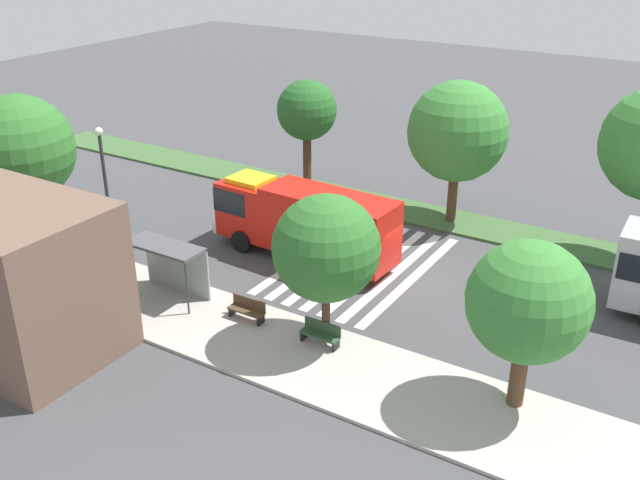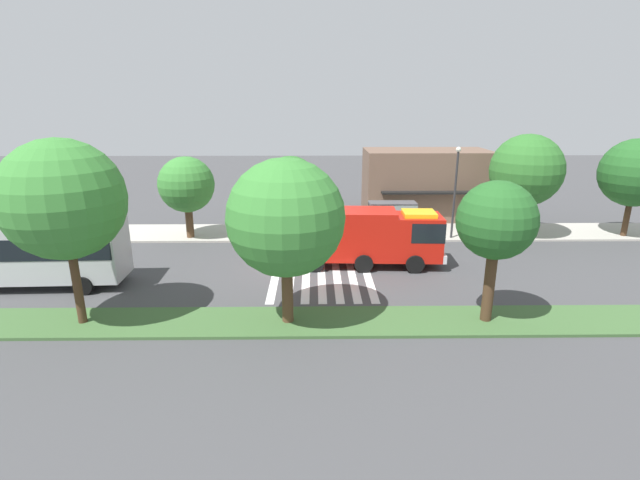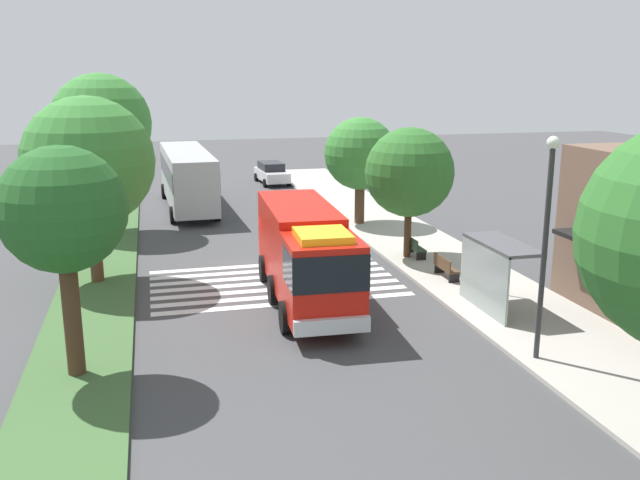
{
  "view_description": "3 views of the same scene",
  "coord_description": "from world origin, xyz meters",
  "px_view_note": "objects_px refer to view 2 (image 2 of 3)",
  "views": [
    {
      "loc": [
        -12.59,
        26.92,
        15.35
      ],
      "look_at": [
        3.58,
        0.76,
        1.18
      ],
      "focal_mm": 40.44,
      "sensor_mm": 36.0,
      "label": 1
    },
    {
      "loc": [
        1.41,
        -26.46,
        9.89
      ],
      "look_at": [
        1.77,
        1.96,
        1.27
      ],
      "focal_mm": 26.01,
      "sensor_mm": 36.0,
      "label": 2
    },
    {
      "loc": [
        28.52,
        -4.73,
        8.49
      ],
      "look_at": [
        1.47,
        2.0,
        1.62
      ],
      "focal_mm": 38.48,
      "sensor_mm": 36.0,
      "label": 3
    }
  ],
  "objects_px": {
    "transit_bus": "(10,249)",
    "median_tree_far_west": "(63,200)",
    "bus_stop_shelter": "(393,213)",
    "sidewalk_tree_far_west": "(186,185)",
    "fire_truck": "(369,235)",
    "sidewalk_tree_far_east": "(635,173)",
    "median_tree_west": "(286,218)",
    "bench_near_shelter": "(339,229)",
    "bench_west_of_shelter": "(292,230)",
    "sidewalk_tree_west": "(291,184)",
    "street_lamp": "(455,186)",
    "median_tree_center": "(496,222)",
    "sidewalk_tree_east": "(526,170)"
  },
  "relations": [
    {
      "from": "sidewalk_tree_far_east",
      "to": "median_tree_far_west",
      "type": "distance_m",
      "value": 36.51
    },
    {
      "from": "bench_west_of_shelter",
      "to": "median_tree_far_west",
      "type": "xyz_separation_m",
      "value": [
        -8.96,
        -14.02,
        5.25
      ]
    },
    {
      "from": "sidewalk_tree_far_west",
      "to": "fire_truck",
      "type": "bearing_deg",
      "value": -25.37
    },
    {
      "from": "transit_bus",
      "to": "bus_stop_shelter",
      "type": "xyz_separation_m",
      "value": [
        22.28,
        9.42,
        -0.29
      ]
    },
    {
      "from": "bus_stop_shelter",
      "to": "sidewalk_tree_far_east",
      "type": "relative_size",
      "value": 0.49
    },
    {
      "from": "sidewalk_tree_west",
      "to": "street_lamp",
      "type": "bearing_deg",
      "value": -1.94
    },
    {
      "from": "sidewalk_tree_far_west",
      "to": "sidewalk_tree_east",
      "type": "relative_size",
      "value": 0.79
    },
    {
      "from": "sidewalk_tree_west",
      "to": "sidewalk_tree_far_west",
      "type": "bearing_deg",
      "value": 180.0
    },
    {
      "from": "bus_stop_shelter",
      "to": "sidewalk_tree_far_west",
      "type": "xyz_separation_m",
      "value": [
        -15.02,
        -0.31,
        2.15
      ]
    },
    {
      "from": "median_tree_west",
      "to": "transit_bus",
      "type": "bearing_deg",
      "value": 163.26
    },
    {
      "from": "bus_stop_shelter",
      "to": "sidewalk_tree_far_west",
      "type": "distance_m",
      "value": 15.17
    },
    {
      "from": "bench_near_shelter",
      "to": "bench_west_of_shelter",
      "type": "bearing_deg",
      "value": 180.0
    },
    {
      "from": "transit_bus",
      "to": "median_tree_far_west",
      "type": "bearing_deg",
      "value": 139.85
    },
    {
      "from": "bench_west_of_shelter",
      "to": "sidewalk_tree_far_east",
      "type": "height_order",
      "value": "sidewalk_tree_far_east"
    },
    {
      "from": "sidewalk_tree_east",
      "to": "bench_west_of_shelter",
      "type": "bearing_deg",
      "value": 178.88
    },
    {
      "from": "median_tree_west",
      "to": "median_tree_center",
      "type": "bearing_deg",
      "value": 0.0
    },
    {
      "from": "fire_truck",
      "to": "sidewalk_tree_far_east",
      "type": "height_order",
      "value": "sidewalk_tree_far_east"
    },
    {
      "from": "median_tree_west",
      "to": "bench_west_of_shelter",
      "type": "bearing_deg",
      "value": 91.8
    },
    {
      "from": "bus_stop_shelter",
      "to": "sidewalk_tree_west",
      "type": "relative_size",
      "value": 0.59
    },
    {
      "from": "transit_bus",
      "to": "street_lamp",
      "type": "relative_size",
      "value": 1.82
    },
    {
      "from": "street_lamp",
      "to": "sidewalk_tree_far_east",
      "type": "xyz_separation_m",
      "value": [
        13.09,
        0.4,
        0.83
      ]
    },
    {
      "from": "median_tree_far_west",
      "to": "median_tree_center",
      "type": "distance_m",
      "value": 18.58
    },
    {
      "from": "street_lamp",
      "to": "sidewalk_tree_west",
      "type": "distance_m",
      "value": 11.81
    },
    {
      "from": "fire_truck",
      "to": "sidewalk_tree_far_east",
      "type": "xyz_separation_m",
      "value": [
        19.86,
        5.93,
        2.84
      ]
    },
    {
      "from": "bench_west_of_shelter",
      "to": "median_tree_west",
      "type": "distance_m",
      "value": 14.7
    },
    {
      "from": "fire_truck",
      "to": "street_lamp",
      "type": "height_order",
      "value": "street_lamp"
    },
    {
      "from": "bus_stop_shelter",
      "to": "median_tree_west",
      "type": "height_order",
      "value": "median_tree_west"
    },
    {
      "from": "sidewalk_tree_far_east",
      "to": "fire_truck",
      "type": "bearing_deg",
      "value": -163.37
    },
    {
      "from": "bench_near_shelter",
      "to": "sidewalk_tree_west",
      "type": "distance_m",
      "value": 4.97
    },
    {
      "from": "fire_truck",
      "to": "bus_stop_shelter",
      "type": "bearing_deg",
      "value": 70.63
    },
    {
      "from": "sidewalk_tree_far_east",
      "to": "sidewalk_tree_west",
      "type": "bearing_deg",
      "value": -180.0
    },
    {
      "from": "fire_truck",
      "to": "median_tree_center",
      "type": "bearing_deg",
      "value": -56.92
    },
    {
      "from": "bus_stop_shelter",
      "to": "bench_near_shelter",
      "type": "height_order",
      "value": "bus_stop_shelter"
    },
    {
      "from": "street_lamp",
      "to": "bus_stop_shelter",
      "type": "bearing_deg",
      "value": 170.57
    },
    {
      "from": "transit_bus",
      "to": "bench_near_shelter",
      "type": "height_order",
      "value": "transit_bus"
    },
    {
      "from": "street_lamp",
      "to": "fire_truck",
      "type": "bearing_deg",
      "value": -140.75
    },
    {
      "from": "sidewalk_tree_far_east",
      "to": "median_tree_center",
      "type": "distance_m",
      "value": 20.51
    },
    {
      "from": "median_tree_center",
      "to": "transit_bus",
      "type": "bearing_deg",
      "value": 169.36
    },
    {
      "from": "sidewalk_tree_west",
      "to": "median_tree_center",
      "type": "distance_m",
      "value": 16.74
    },
    {
      "from": "sidewalk_tree_far_west",
      "to": "median_tree_center",
      "type": "bearing_deg",
      "value": -38.68
    },
    {
      "from": "fire_truck",
      "to": "median_tree_far_west",
      "type": "height_order",
      "value": "median_tree_far_west"
    },
    {
      "from": "fire_truck",
      "to": "bench_near_shelter",
      "type": "xyz_separation_m",
      "value": [
        -1.5,
        6.26,
        -1.41
      ]
    },
    {
      "from": "fire_truck",
      "to": "median_tree_center",
      "type": "height_order",
      "value": "median_tree_center"
    },
    {
      "from": "sidewalk_tree_far_west",
      "to": "median_tree_far_west",
      "type": "xyz_separation_m",
      "value": [
        -1.45,
        -13.69,
        1.8
      ]
    },
    {
      "from": "sidewalk_tree_far_west",
      "to": "median_tree_far_west",
      "type": "bearing_deg",
      "value": -96.06
    },
    {
      "from": "sidewalk_tree_east",
      "to": "median_tree_west",
      "type": "distance_m",
      "value": 21.42
    },
    {
      "from": "street_lamp",
      "to": "median_tree_center",
      "type": "height_order",
      "value": "street_lamp"
    },
    {
      "from": "median_tree_far_west",
      "to": "fire_truck",
      "type": "bearing_deg",
      "value": 29.04
    },
    {
      "from": "bench_near_shelter",
      "to": "median_tree_far_west",
      "type": "height_order",
      "value": "median_tree_far_west"
    },
    {
      "from": "bench_near_shelter",
      "to": "median_tree_west",
      "type": "relative_size",
      "value": 0.21
    }
  ]
}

